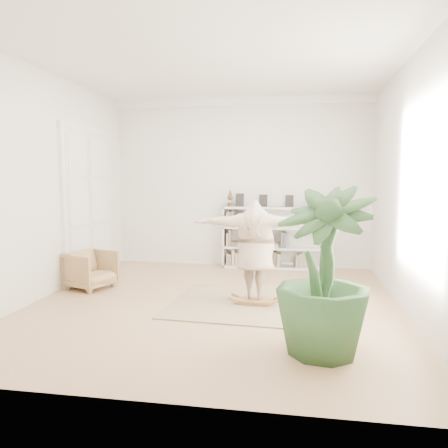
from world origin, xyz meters
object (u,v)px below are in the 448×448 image
Objects in this scene: houseplant at (323,272)px; person at (255,247)px; bookshelf at (274,238)px; armchair at (91,270)px; rocker_board at (255,300)px.

person is at bearing 117.30° from houseplant.
bookshelf is at bearing -89.66° from person.
person reaches higher than armchair.
rocker_board is 0.30× the size of person.
rocker_board is 2.12m from houseplant.
houseplant reaches higher than rocker_board.
person is at bearing 93.13° from rocker_board.
houseplant is at bearing -80.47° from bookshelf.
bookshelf is 2.80m from person.
houseplant is (0.76, -4.52, 0.28)m from bookshelf.
armchair is at bearing -7.01° from person.
rocker_board is at bearing 117.30° from houseplant.
bookshelf reaches higher than person.
person reaches higher than rocker_board.
houseplant reaches higher than person.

